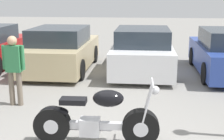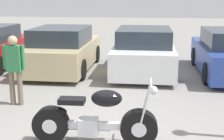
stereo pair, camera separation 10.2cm
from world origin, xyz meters
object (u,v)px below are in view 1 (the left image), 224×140
object	(u,v)px
motorcycle	(95,120)
parked_car_white	(142,52)
parked_car_champagne	(62,50)
person_standing	(14,65)

from	to	relation	value
motorcycle	parked_car_white	bearing A→B (deg)	81.95
parked_car_champagne	motorcycle	bearing A→B (deg)	-69.37
motorcycle	parked_car_white	distance (m)	5.31
parked_car_white	person_standing	world-z (taller)	person_standing
person_standing	motorcycle	bearing A→B (deg)	-38.68
parked_car_white	motorcycle	bearing A→B (deg)	-98.05
motorcycle	parked_car_champagne	xyz separation A→B (m)	(-1.97, 5.22, 0.24)
motorcycle	parked_car_white	size ratio (longest dim) A/B	0.52
parked_car_champagne	parked_car_white	size ratio (longest dim) A/B	1.00
motorcycle	person_standing	world-z (taller)	person_standing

